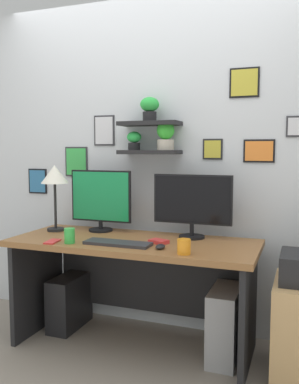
# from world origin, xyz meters

# --- Properties ---
(ground_plane) EXTENTS (8.00, 8.00, 0.00)m
(ground_plane) POSITION_xyz_m (0.00, 0.00, 0.00)
(ground_plane) COLOR gray
(back_wall_assembly) EXTENTS (4.40, 0.24, 2.70)m
(back_wall_assembly) POSITION_xyz_m (-0.00, 0.44, 1.35)
(back_wall_assembly) COLOR silver
(back_wall_assembly) RESTS_ON ground
(desk) EXTENTS (1.68, 0.68, 0.75)m
(desk) POSITION_xyz_m (0.00, 0.06, 0.54)
(desk) COLOR brown
(desk) RESTS_ON ground
(monitor_left) EXTENTS (0.49, 0.18, 0.46)m
(monitor_left) POSITION_xyz_m (-0.35, 0.22, 0.99)
(monitor_left) COLOR black
(monitor_left) RESTS_ON desk
(monitor_right) EXTENTS (0.56, 0.18, 0.44)m
(monitor_right) POSITION_xyz_m (0.35, 0.22, 0.99)
(monitor_right) COLOR black
(monitor_right) RESTS_ON desk
(keyboard) EXTENTS (0.44, 0.14, 0.02)m
(keyboard) POSITION_xyz_m (-0.04, -0.16, 0.76)
(keyboard) COLOR #2D2D33
(keyboard) RESTS_ON desk
(computer_mouse) EXTENTS (0.06, 0.09, 0.03)m
(computer_mouse) POSITION_xyz_m (0.26, -0.18, 0.77)
(computer_mouse) COLOR black
(computer_mouse) RESTS_ON desk
(desk_lamp) EXTENTS (0.20, 0.20, 0.50)m
(desk_lamp) POSITION_xyz_m (-0.68, 0.10, 1.15)
(desk_lamp) COLOR black
(desk_lamp) RESTS_ON desk
(cell_phone) EXTENTS (0.09, 0.15, 0.01)m
(cell_phone) POSITION_xyz_m (-0.48, -0.25, 0.76)
(cell_phone) COLOR red
(cell_phone) RESTS_ON desk
(coffee_mug) EXTENTS (0.08, 0.08, 0.09)m
(coffee_mug) POSITION_xyz_m (0.43, -0.25, 0.80)
(coffee_mug) COLOR orange
(coffee_mug) RESTS_ON desk
(pen_cup) EXTENTS (0.07, 0.07, 0.10)m
(pen_cup) POSITION_xyz_m (-0.35, -0.24, 0.80)
(pen_cup) COLOR green
(pen_cup) RESTS_ON desk
(scissors_tray) EXTENTS (0.14, 0.12, 0.02)m
(scissors_tray) POSITION_xyz_m (0.19, -0.03, 0.76)
(scissors_tray) COLOR red
(scissors_tray) RESTS_ON desk
(computer_tower_left) EXTENTS (0.18, 0.40, 0.40)m
(computer_tower_left) POSITION_xyz_m (-0.58, 0.12, 0.20)
(computer_tower_left) COLOR black
(computer_tower_left) RESTS_ON ground
(computer_tower_right) EXTENTS (0.18, 0.40, 0.47)m
(computer_tower_right) POSITION_xyz_m (0.63, 0.04, 0.23)
(computer_tower_right) COLOR #99999E
(computer_tower_right) RESTS_ON ground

